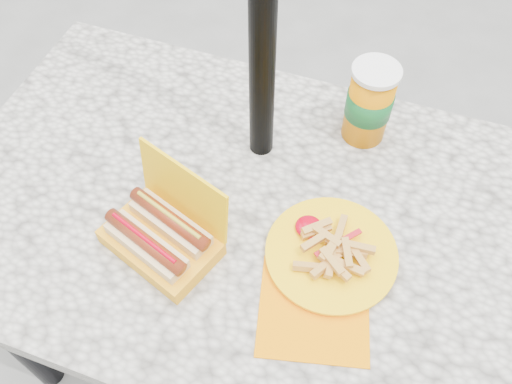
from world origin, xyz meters
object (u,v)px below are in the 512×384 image
(hotdog_box, at_px, (162,235))
(fries_plate, at_px, (330,257))
(soda_cup, at_px, (369,103))
(umbrella_pole, at_px, (263,9))

(hotdog_box, distance_m, fries_plate, 0.31)
(soda_cup, bearing_deg, hotdog_box, -125.55)
(umbrella_pole, xyz_separation_m, fries_plate, (0.21, -0.22, -0.34))
(umbrella_pole, relative_size, soda_cup, 11.89)
(hotdog_box, bearing_deg, fries_plate, 33.22)
(umbrella_pole, bearing_deg, fries_plate, -46.11)
(umbrella_pole, bearing_deg, hotdog_box, -107.42)
(fries_plate, bearing_deg, soda_cup, 92.43)
(umbrella_pole, xyz_separation_m, soda_cup, (0.20, 0.11, -0.26))
(umbrella_pole, distance_m, hotdog_box, 0.44)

